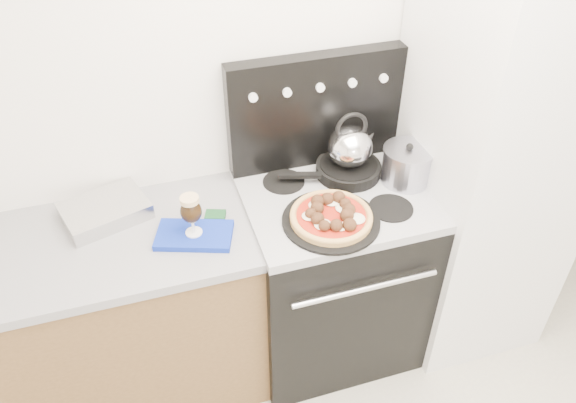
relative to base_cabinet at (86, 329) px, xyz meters
name	(u,v)px	position (x,y,z in m)	size (l,w,h in m)	color
room_shell	(437,300)	(1.02, -0.91, 0.82)	(3.52, 3.01, 2.52)	beige
base_cabinet	(86,329)	(0.00, 0.00, 0.00)	(1.45, 0.60, 0.86)	brown
countertop	(59,253)	(0.00, 0.00, 0.45)	(1.48, 0.63, 0.04)	gray
stove_body	(330,276)	(1.10, -0.02, 0.01)	(0.76, 0.65, 0.88)	black
cooktop	(335,199)	(1.10, -0.02, 0.47)	(0.76, 0.65, 0.04)	#ADADB2
backguard	(315,110)	(1.10, 0.25, 0.74)	(0.76, 0.08, 0.50)	black
fridge	(487,164)	(1.80, -0.05, 0.52)	(0.64, 0.68, 1.90)	silver
foil_sheet	(105,211)	(0.19, 0.14, 0.50)	(0.32, 0.23, 0.06)	silver
oven_mitt	(194,235)	(0.50, -0.09, 0.48)	(0.29, 0.17, 0.02)	#122CAE
beer_glass	(192,215)	(0.50, -0.09, 0.58)	(0.08, 0.08, 0.18)	black
pizza_pan	(331,221)	(1.02, -0.18, 0.50)	(0.39, 0.39, 0.01)	black
pizza	(331,215)	(1.02, -0.18, 0.53)	(0.32, 0.32, 0.05)	tan
skillet	(348,169)	(1.21, 0.10, 0.52)	(0.28, 0.28, 0.05)	black
tea_kettle	(350,144)	(1.21, 0.10, 0.65)	(0.19, 0.19, 0.21)	silver
stock_pot	(407,166)	(1.42, -0.02, 0.56)	(0.21, 0.21, 0.15)	#AEAEBD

